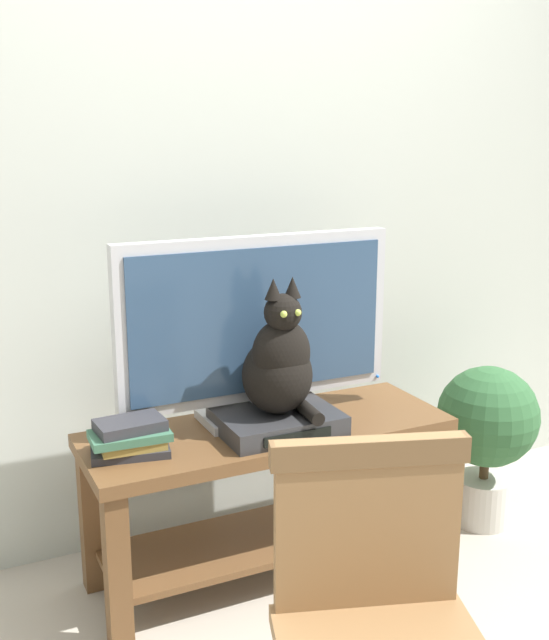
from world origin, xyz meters
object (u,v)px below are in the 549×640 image
media_box (277,421)px  wooden_chair (379,617)px  potted_plant (487,428)px  tv_stand (268,473)px  book_stack (130,438)px  tv (257,326)px  cat (279,363)px

media_box → wooden_chair: 0.99m
wooden_chair → potted_plant: size_ratio=1.36×
media_box → wooden_chair: bearing=-102.9°
wooden_chair → tv_stand: bearing=78.3°
book_stack → potted_plant: 1.41m
media_box → potted_plant: 0.92m
media_box → potted_plant: bearing=0.5°
tv_stand → book_stack: 0.53m
media_box → book_stack: bearing=177.6°
tv_stand → media_box: 0.21m
book_stack → tv_stand: bearing=3.1°
tv_stand → tv: bearing=90.0°
wooden_chair → book_stack: wooden_chair is taller
tv_stand → media_box: (0.01, -0.05, 0.20)m
wooden_chair → potted_plant: (1.13, 0.97, -0.12)m
cat → book_stack: size_ratio=1.78×
tv → book_stack: bearing=-166.9°
media_box → wooden_chair: (-0.22, -0.96, -0.07)m
cat → wooden_chair: size_ratio=0.53×
media_box → book_stack: book_stack is taller
media_box → cat: 0.20m
tv → wooden_chair: tv is taller
tv_stand → tv: 0.51m
potted_plant → tv_stand: bearing=177.6°
media_box → potted_plant: potted_plant is taller
book_stack → tv: bearing=13.1°
tv → cat: bearing=-84.8°
tv → cat: (0.01, -0.14, -0.09)m
media_box → cat: (0.00, -0.01, 0.20)m
book_stack → potted_plant: bearing=-0.5°
tv → wooden_chair: bearing=-100.8°
book_stack → wooden_chair: bearing=-74.5°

